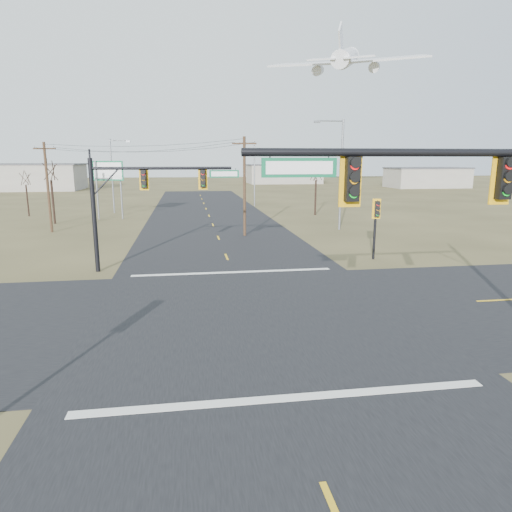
{
  "coord_description": "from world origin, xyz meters",
  "views": [
    {
      "loc": [
        -2.66,
        -19.11,
        6.7
      ],
      "look_at": [
        0.41,
        1.0,
        2.38
      ],
      "focal_mm": 32.0,
      "sensor_mm": 36.0,
      "label": 1
    }
  ],
  "objects": [
    {
      "name": "bare_tree_c",
      "position": [
        12.98,
        35.12,
        5.3
      ],
      "size": [
        3.68,
        3.68,
        6.75
      ],
      "rotation": [
        0.0,
        0.0,
        0.36
      ],
      "color": "black",
      "rests_on": "ground"
    },
    {
      "name": "pedestal_signal_ne",
      "position": [
        9.9,
        9.71,
        3.06
      ],
      "size": [
        0.65,
        0.56,
        4.16
      ],
      "rotation": [
        0.0,
        0.0,
        -0.3
      ],
      "color": "black",
      "rests_on": "ground"
    },
    {
      "name": "highway_sign",
      "position": [
        -11.23,
        34.6,
        4.58
      ],
      "size": [
        3.43,
        0.77,
        6.53
      ],
      "rotation": [
        0.0,
        0.0,
        -0.2
      ],
      "color": "gray",
      "rests_on": "ground"
    },
    {
      "name": "road_ew",
      "position": [
        0.0,
        0.0,
        0.01
      ],
      "size": [
        160.0,
        14.0,
        0.02
      ],
      "primitive_type": "cube",
      "color": "black",
      "rests_on": "ground"
    },
    {
      "name": "stop_bar_far",
      "position": [
        0.0,
        7.5,
        0.03
      ],
      "size": [
        12.0,
        0.4,
        0.01
      ],
      "primitive_type": "cube",
      "color": "silver",
      "rests_on": "road_ns"
    },
    {
      "name": "streetlight_a",
      "position": [
        11.74,
        23.06,
        5.83
      ],
      "size": [
        2.88,
        0.28,
        10.38
      ],
      "rotation": [
        0.0,
        0.0,
        0.03
      ],
      "color": "gray",
      "rests_on": "ground"
    },
    {
      "name": "ground",
      "position": [
        0.0,
        0.0,
        0.0
      ],
      "size": [
        320.0,
        320.0,
        0.0
      ],
      "primitive_type": "plane",
      "color": "brown",
      "rests_on": "ground"
    },
    {
      "name": "streetlight_c",
      "position": [
        -11.54,
        40.81,
        5.15
      ],
      "size": [
        2.56,
        0.31,
        9.18
      ],
      "rotation": [
        0.0,
        0.0,
        -0.17
      ],
      "color": "gray",
      "rests_on": "ground"
    },
    {
      "name": "bare_tree_a",
      "position": [
        -16.53,
        31.62,
        5.66
      ],
      "size": [
        3.45,
        3.45,
        7.15
      ],
      "rotation": [
        0.0,
        0.0,
        0.2
      ],
      "color": "black",
      "rests_on": "ground"
    },
    {
      "name": "warehouse_left",
      "position": [
        -40.0,
        90.0,
        2.75
      ],
      "size": [
        28.0,
        14.0,
        5.5
      ],
      "primitive_type": "cube",
      "color": "#A29C8F",
      "rests_on": "ground"
    },
    {
      "name": "bare_tree_d",
      "position": [
        20.54,
        44.24,
        5.82
      ],
      "size": [
        3.08,
        3.08,
        7.22
      ],
      "rotation": [
        0.0,
        0.0,
        0.13
      ],
      "color": "black",
      "rests_on": "ground"
    },
    {
      "name": "utility_pole_far",
      "position": [
        -15.24,
        25.68,
        4.33
      ],
      "size": [
        2.01,
        0.4,
        8.25
      ],
      "rotation": [
        0.0,
        0.0,
        -0.14
      ],
      "color": "#43301D",
      "rests_on": "ground"
    },
    {
      "name": "jet_airliner",
      "position": [
        31.07,
        77.99,
        27.27
      ],
      "size": [
        29.02,
        29.69,
        14.37
      ],
      "rotation": [
        0.0,
        -0.25,
        1.11
      ],
      "color": "white"
    },
    {
      "name": "mast_arm_far",
      "position": [
        -5.07,
        9.06,
        4.91
      ],
      "size": [
        8.84,
        0.45,
        6.78
      ],
      "rotation": [
        0.0,
        0.0,
        -0.09
      ],
      "color": "black",
      "rests_on": "ground"
    },
    {
      "name": "stop_bar_near",
      "position": [
        0.0,
        -7.5,
        0.03
      ],
      "size": [
        12.0,
        0.4,
        0.01
      ],
      "primitive_type": "cube",
      "color": "silver",
      "rests_on": "road_ns"
    },
    {
      "name": "road_ns",
      "position": [
        0.0,
        0.0,
        0.01
      ],
      "size": [
        14.0,
        160.0,
        0.02
      ],
      "primitive_type": "cube",
      "color": "black",
      "rests_on": "ground"
    },
    {
      "name": "utility_pole_near",
      "position": [
        2.42,
        20.82,
        4.51
      ],
      "size": [
        2.11,
        0.33,
        8.63
      ],
      "rotation": [
        0.0,
        0.0,
        -0.1
      ],
      "color": "#43301D",
      "rests_on": "ground"
    },
    {
      "name": "warehouse_mid",
      "position": [
        25.0,
        110.0,
        2.5
      ],
      "size": [
        20.0,
        12.0,
        5.0
      ],
      "primitive_type": "cube",
      "color": "#A29C8F",
      "rests_on": "ground"
    },
    {
      "name": "bare_tree_b",
      "position": [
        -21.42,
        38.98,
        4.59
      ],
      "size": [
        2.58,
        2.58,
        5.74
      ],
      "rotation": [
        0.0,
        0.0,
        -0.16
      ],
      "color": "black",
      "rests_on": "ground"
    },
    {
      "name": "warehouse_right",
      "position": [
        55.0,
        85.0,
        2.25
      ],
      "size": [
        18.0,
        10.0,
        4.5
      ],
      "primitive_type": "cube",
      "color": "#A29C8F",
      "rests_on": "ground"
    },
    {
      "name": "streetlight_b",
      "position": [
        6.99,
        46.85,
        5.16
      ],
      "size": [
        2.57,
        0.38,
        9.19
      ],
      "rotation": [
        0.0,
        0.0,
        -0.32
      ],
      "color": "gray",
      "rests_on": "ground"
    }
  ]
}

